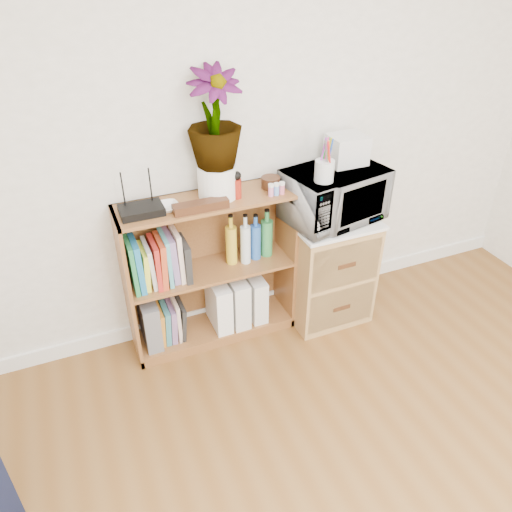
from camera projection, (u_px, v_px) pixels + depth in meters
skirting_board at (256, 300)px, 3.41m from camera, size 4.00×0.02×0.10m
bookshelf at (211, 272)px, 2.96m from camera, size 1.00×0.30×0.95m
wicker_unit at (326, 268)px, 3.21m from camera, size 0.50×0.45×0.70m
microwave at (334, 195)px, 2.91m from camera, size 0.62×0.48×0.31m
pen_cup at (324, 171)px, 2.68m from camera, size 0.11×0.11×0.12m
small_appliance at (347, 149)px, 2.87m from camera, size 0.21×0.18×0.17m
router at (141, 210)px, 2.56m from camera, size 0.22×0.15×0.04m
white_bowl at (167, 207)px, 2.59m from camera, size 0.13×0.13×0.03m
plant_pot at (217, 181)px, 2.69m from camera, size 0.21×0.21×0.18m
potted_plant at (214, 118)px, 2.50m from camera, size 0.28×0.28×0.51m
trinket_box at (201, 206)px, 2.59m from camera, size 0.29×0.07×0.05m
kokeshi_doll at (237, 189)px, 2.69m from camera, size 0.05×0.05×0.11m
wooden_bowl at (271, 182)px, 2.81m from camera, size 0.11×0.11×0.06m
paint_jars at (276, 190)px, 2.73m from camera, size 0.11×0.04×0.06m
file_box at (149, 321)px, 2.97m from camera, size 0.09×0.25×0.31m
magazine_holder_left at (219, 304)px, 3.10m from camera, size 0.10×0.25×0.32m
magazine_holder_mid at (236, 299)px, 3.13m from camera, size 0.10×0.26×0.32m
magazine_holder_right at (254, 296)px, 3.18m from camera, size 0.09×0.24×0.30m
cookbooks at (158, 260)px, 2.77m from camera, size 0.33×0.20×0.31m
liquor_bottles at (251, 238)px, 2.94m from camera, size 0.30×0.07×0.31m
lower_books at (170, 320)px, 3.03m from camera, size 0.17×0.19×0.26m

